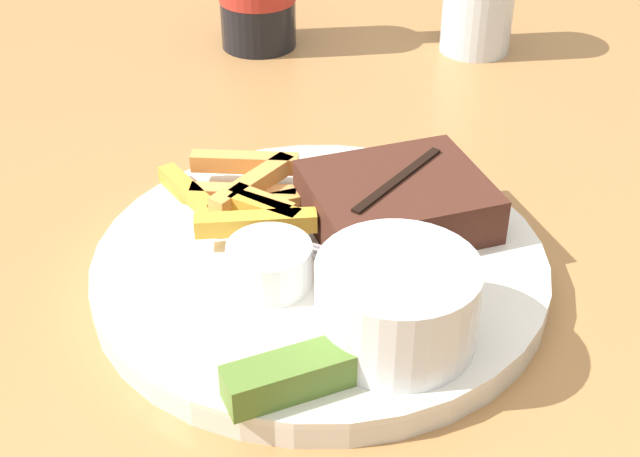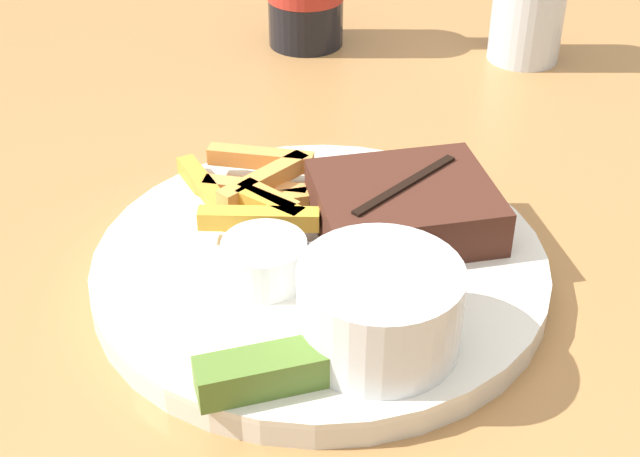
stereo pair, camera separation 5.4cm
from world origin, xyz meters
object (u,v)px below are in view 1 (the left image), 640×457
object	(u,v)px
dinner_plate	(320,267)
dipping_sauce_cup	(269,262)
steak_portion	(397,201)
fork_utensil	(219,223)
coleslaw_cup	(397,298)
pickle_spear	(307,374)

from	to	relation	value
dinner_plate	dipping_sauce_cup	bearing A→B (deg)	-131.99
steak_portion	dipping_sauce_cup	size ratio (longest dim) A/B	2.76
dipping_sauce_cup	fork_utensil	xyz separation A→B (m)	(-0.04, 0.06, -0.01)
steak_portion	dipping_sauce_cup	xyz separation A→B (m)	(-0.07, -0.07, -0.00)
coleslaw_cup	dipping_sauce_cup	size ratio (longest dim) A/B	1.75
dinner_plate	steak_portion	bearing A→B (deg)	42.61
steak_portion	coleslaw_cup	world-z (taller)	coleslaw_cup
pickle_spear	dipping_sauce_cup	bearing A→B (deg)	110.00
dipping_sauce_cup	fork_utensil	size ratio (longest dim) A/B	0.39
steak_portion	fork_utensil	size ratio (longest dim) A/B	1.07
pickle_spear	fork_utensil	bearing A→B (deg)	116.96
steak_portion	pickle_spear	world-z (taller)	steak_portion
steak_portion	coleslaw_cup	size ratio (longest dim) A/B	1.58
dinner_plate	fork_utensil	world-z (taller)	fork_utensil
steak_portion	coleslaw_cup	bearing A→B (deg)	-88.93
dipping_sauce_cup	pickle_spear	xyz separation A→B (m)	(0.03, -0.09, -0.00)
dinner_plate	dipping_sauce_cup	world-z (taller)	dipping_sauce_cup
dipping_sauce_cup	pickle_spear	size ratio (longest dim) A/B	0.64
coleslaw_cup	pickle_spear	xyz separation A→B (m)	(-0.04, -0.04, -0.02)
dipping_sauce_cup	pickle_spear	distance (m)	0.09
coleslaw_cup	pickle_spear	distance (m)	0.06
coleslaw_cup	dipping_sauce_cup	distance (m)	0.09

